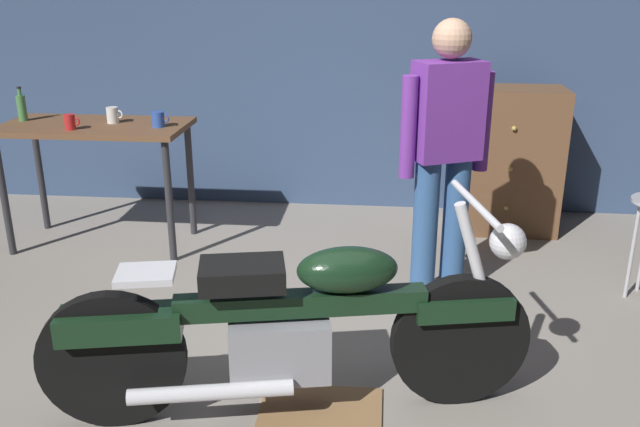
{
  "coord_description": "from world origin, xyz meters",
  "views": [
    {
      "loc": [
        0.33,
        -2.8,
        1.91
      ],
      "look_at": [
        -0.02,
        0.7,
        0.65
      ],
      "focal_mm": 38.12,
      "sensor_mm": 36.0,
      "label": 1
    }
  ],
  "objects_px": {
    "motorcycle": "(294,324)",
    "bottle": "(22,107)",
    "mug_blue_enamel": "(158,119)",
    "mug_white_ceramic": "(113,115)",
    "person_standing": "(445,151)",
    "wooden_dresser": "(505,161)",
    "mug_red_diner": "(70,122)"
  },
  "relations": [
    {
      "from": "mug_red_diner",
      "to": "mug_white_ceramic",
      "type": "bearing_deg",
      "value": 49.18
    },
    {
      "from": "wooden_dresser",
      "to": "mug_red_diner",
      "type": "distance_m",
      "value": 3.15
    },
    {
      "from": "motorcycle",
      "to": "mug_blue_enamel",
      "type": "xyz_separation_m",
      "value": [
        -1.18,
        1.83,
        0.5
      ]
    },
    {
      "from": "motorcycle",
      "to": "person_standing",
      "type": "height_order",
      "value": "person_standing"
    },
    {
      "from": "motorcycle",
      "to": "bottle",
      "type": "bearing_deg",
      "value": 126.89
    },
    {
      "from": "motorcycle",
      "to": "mug_white_ceramic",
      "type": "xyz_separation_m",
      "value": [
        -1.54,
        1.93,
        0.51
      ]
    },
    {
      "from": "person_standing",
      "to": "mug_blue_enamel",
      "type": "distance_m",
      "value": 1.98
    },
    {
      "from": "mug_white_ceramic",
      "to": "bottle",
      "type": "relative_size",
      "value": 0.49
    },
    {
      "from": "mug_blue_enamel",
      "to": "mug_white_ceramic",
      "type": "bearing_deg",
      "value": 164.75
    },
    {
      "from": "person_standing",
      "to": "wooden_dresser",
      "type": "relative_size",
      "value": 1.52
    },
    {
      "from": "mug_white_ceramic",
      "to": "mug_red_diner",
      "type": "distance_m",
      "value": 0.31
    },
    {
      "from": "bottle",
      "to": "motorcycle",
      "type": "bearing_deg",
      "value": -41.31
    },
    {
      "from": "motorcycle",
      "to": "mug_blue_enamel",
      "type": "height_order",
      "value": "mug_blue_enamel"
    },
    {
      "from": "mug_white_ceramic",
      "to": "mug_blue_enamel",
      "type": "distance_m",
      "value": 0.37
    },
    {
      "from": "wooden_dresser",
      "to": "mug_blue_enamel",
      "type": "height_order",
      "value": "wooden_dresser"
    },
    {
      "from": "motorcycle",
      "to": "mug_white_ceramic",
      "type": "relative_size",
      "value": 18.32
    },
    {
      "from": "mug_blue_enamel",
      "to": "person_standing",
      "type": "bearing_deg",
      "value": -16.6
    },
    {
      "from": "motorcycle",
      "to": "mug_blue_enamel",
      "type": "bearing_deg",
      "value": 110.93
    },
    {
      "from": "person_standing",
      "to": "mug_blue_enamel",
      "type": "xyz_separation_m",
      "value": [
        -1.89,
        0.56,
        0.03
      ]
    },
    {
      "from": "person_standing",
      "to": "mug_white_ceramic",
      "type": "relative_size",
      "value": 14.17
    },
    {
      "from": "person_standing",
      "to": "bottle",
      "type": "height_order",
      "value": "person_standing"
    },
    {
      "from": "bottle",
      "to": "person_standing",
      "type": "bearing_deg",
      "value": -12.94
    },
    {
      "from": "person_standing",
      "to": "mug_red_diner",
      "type": "relative_size",
      "value": 15.69
    },
    {
      "from": "person_standing",
      "to": "bottle",
      "type": "distance_m",
      "value": 3.0
    },
    {
      "from": "mug_white_ceramic",
      "to": "mug_red_diner",
      "type": "xyz_separation_m",
      "value": [
        -0.2,
        -0.24,
        -0.0
      ]
    },
    {
      "from": "motorcycle",
      "to": "mug_red_diner",
      "type": "bearing_deg",
      "value": 123.97
    },
    {
      "from": "mug_white_ceramic",
      "to": "mug_blue_enamel",
      "type": "height_order",
      "value": "mug_white_ceramic"
    },
    {
      "from": "person_standing",
      "to": "motorcycle",
      "type": "bearing_deg",
      "value": 36.54
    },
    {
      "from": "motorcycle",
      "to": "person_standing",
      "type": "xyz_separation_m",
      "value": [
        0.72,
        1.27,
        0.48
      ]
    },
    {
      "from": "mug_white_ceramic",
      "to": "mug_red_diner",
      "type": "bearing_deg",
      "value": -130.82
    },
    {
      "from": "person_standing",
      "to": "wooden_dresser",
      "type": "xyz_separation_m",
      "value": [
        0.57,
        1.22,
        -0.38
      ]
    },
    {
      "from": "mug_blue_enamel",
      "to": "mug_red_diner",
      "type": "bearing_deg",
      "value": -166.31
    }
  ]
}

